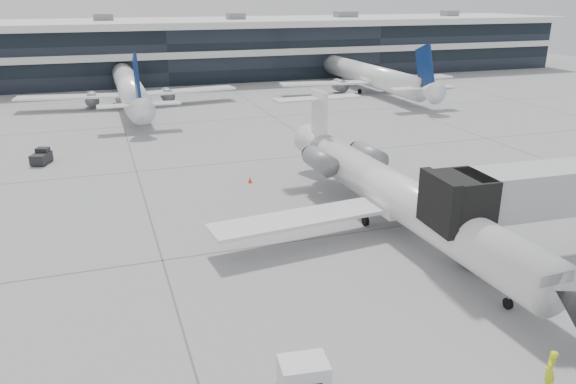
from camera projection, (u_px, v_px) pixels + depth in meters
name	position (u px, v px, depth m)	size (l,w,h in m)	color
ground	(308.00, 239.00, 38.90)	(220.00, 220.00, 0.00)	gray
terminal	(160.00, 53.00, 110.31)	(170.00, 22.00, 10.00)	black
bg_jet_center	(131.00, 105.00, 85.48)	(32.00, 40.00, 9.60)	white
bg_jet_right	(368.00, 91.00, 97.69)	(32.00, 40.00, 9.60)	white
regional_jet	(397.00, 194.00, 39.81)	(27.29, 34.00, 7.86)	white
ramp_worker	(550.00, 371.00, 23.82)	(0.72, 0.47, 1.97)	#D3EF19
cargo_uld	(303.00, 381.00, 23.26)	(2.48, 1.96, 1.88)	black
traffic_cone	(250.00, 180.00, 50.45)	(0.48, 0.48, 0.57)	#F63B0C
far_tug	(41.00, 157.00, 56.02)	(2.13, 2.70, 1.50)	black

